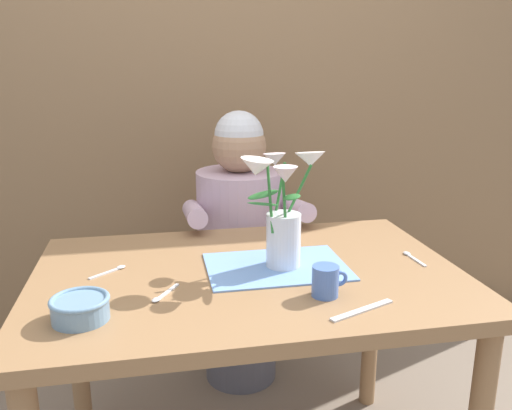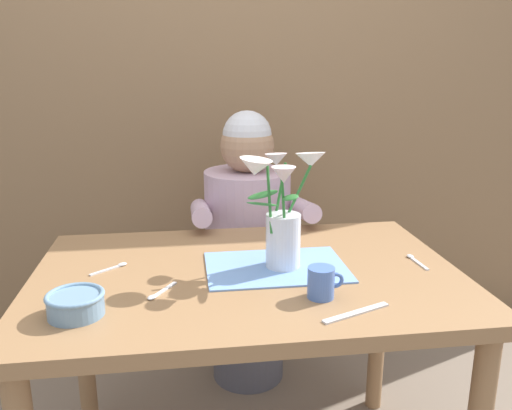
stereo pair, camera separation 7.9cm
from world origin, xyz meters
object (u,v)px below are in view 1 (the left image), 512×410
Objects in this scene: flower_vase at (282,211)px; ceramic_bowl at (80,308)px; dinner_knife at (362,310)px; tea_cup at (326,281)px; seated_person at (240,253)px.

flower_vase is 0.59m from ceramic_bowl.
dinner_knife is 0.12m from tea_cup.
tea_cup is (0.06, -0.21, -0.13)m from flower_vase.
seated_person is 8.35× the size of ceramic_bowl.
tea_cup is at bearing -72.74° from flower_vase.
seated_person is 12.20× the size of tea_cup.
flower_vase reaches higher than ceramic_bowl.
seated_person is at bearing 92.05° from flower_vase.
seated_person is 0.99m from ceramic_bowl.
ceramic_bowl reaches higher than dinner_knife.
flower_vase reaches higher than tea_cup.
dinner_knife is (0.12, -0.31, -0.17)m from flower_vase.
ceramic_bowl is at bearing -117.48° from seated_person.
tea_cup reaches higher than dinner_knife.
flower_vase is at bearing 107.26° from tea_cup.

